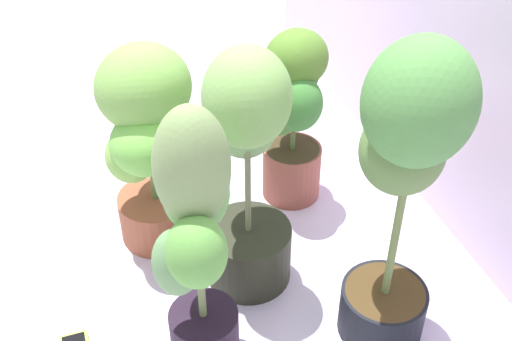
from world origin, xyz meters
name	(u,v)px	position (x,y,z in m)	size (l,w,h in m)	color
ground_plane	(210,283)	(0.00, 0.00, 0.00)	(8.00, 8.00, 0.00)	silver
potted_plant_back_right	(405,173)	(0.31, 0.43, 0.57)	(0.40, 0.36, 0.93)	black
potted_plant_front_right	(195,238)	(0.25, -0.09, 0.45)	(0.38, 0.25, 0.83)	black
potted_plant_front_left	(148,136)	(-0.28, -0.10, 0.41)	(0.41, 0.31, 0.71)	#954F33
potted_plant_center	(247,167)	(-0.01, 0.13, 0.42)	(0.35, 0.28, 0.80)	#272A1C
potted_plant_back_left	(293,112)	(-0.34, 0.40, 0.36)	(0.34, 0.27, 0.65)	brown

